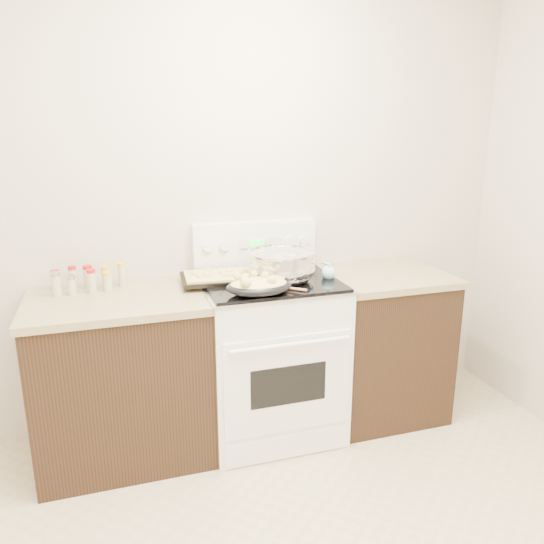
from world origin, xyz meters
name	(u,v)px	position (x,y,z in m)	size (l,w,h in m)	color
room_shell	(302,157)	(0.00, 0.00, 1.70)	(4.10, 3.60, 2.75)	beige
counter_left	(123,377)	(-0.48, 1.43, 0.46)	(0.93, 0.67, 0.92)	black
counter_right	(380,343)	(1.08, 1.43, 0.46)	(0.73, 0.67, 0.92)	black
kitchen_range	(269,353)	(0.35, 1.42, 0.49)	(0.78, 0.73, 1.22)	white
mixing_bowl	(282,265)	(0.41, 1.38, 1.03)	(0.46, 0.46, 0.23)	silver
roasting_pan	(258,285)	(0.22, 1.18, 0.99)	(0.35, 0.25, 0.11)	black
baking_sheet	(220,276)	(0.08, 1.50, 0.96)	(0.44, 0.33, 0.06)	black
wooden_spoon	(275,290)	(0.31, 1.19, 0.95)	(0.23, 0.20, 0.04)	tan
blue_ladle	(328,272)	(0.68, 1.36, 0.98)	(0.11, 0.28, 0.10)	#97D9E1
spice_jars	(86,279)	(-0.63, 1.59, 0.98)	(0.39, 0.15, 0.13)	#BFB28C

